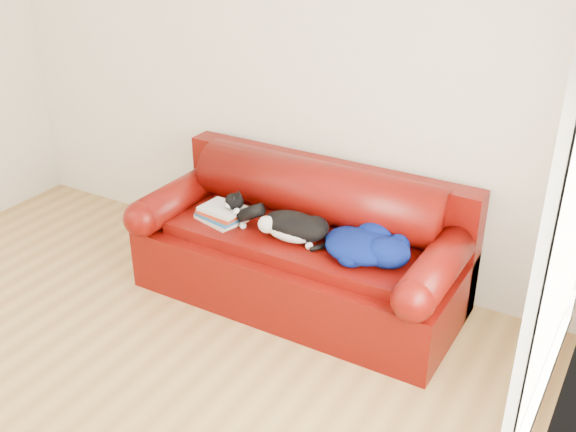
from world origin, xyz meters
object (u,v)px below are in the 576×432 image
at_px(book_stack, 222,214).
at_px(sofa_base, 299,267).
at_px(cat, 293,227).
at_px(blanket, 366,245).

bearing_deg(book_stack, sofa_base, 13.19).
xyz_separation_m(sofa_base, cat, (0.02, -0.11, 0.35)).
distance_m(book_stack, cat, 0.53).
height_order(cat, blanket, cat).
height_order(book_stack, blanket, blanket).
xyz_separation_m(sofa_base, blanket, (0.49, -0.07, 0.34)).
bearing_deg(sofa_base, cat, -82.16).
distance_m(sofa_base, blanket, 0.60).
bearing_deg(blanket, book_stack, -176.96).
bearing_deg(sofa_base, book_stack, -166.81).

